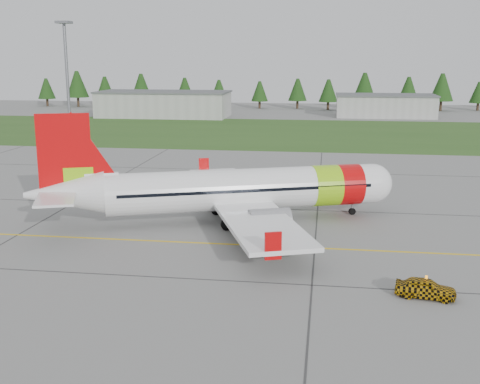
# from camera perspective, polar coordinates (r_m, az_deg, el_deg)

# --- Properties ---
(ground) EXTENTS (320.00, 320.00, 0.00)m
(ground) POSITION_cam_1_polar(r_m,az_deg,el_deg) (41.78, -7.13, -8.05)
(ground) COLOR gray
(ground) RESTS_ON ground
(aircraft) EXTENTS (32.16, 30.57, 10.15)m
(aircraft) POSITION_cam_1_polar(r_m,az_deg,el_deg) (54.54, -0.38, 0.19)
(aircraft) COLOR white
(aircraft) RESTS_ON ground
(follow_me_car) EXTENTS (1.50, 1.69, 3.71)m
(follow_me_car) POSITION_cam_1_polar(r_m,az_deg,el_deg) (39.30, 17.30, -7.03)
(follow_me_car) COLOR #D9A00C
(follow_me_car) RESTS_ON ground
(service_van) EXTENTS (2.03, 1.98, 4.65)m
(service_van) POSITION_cam_1_polar(r_m,az_deg,el_deg) (100.61, -16.51, 5.08)
(service_van) COLOR silver
(service_van) RESTS_ON ground
(grass_strip) EXTENTS (320.00, 50.00, 0.03)m
(grass_strip) POSITION_cam_1_polar(r_m,az_deg,el_deg) (121.00, 3.14, 5.68)
(grass_strip) COLOR #30561E
(grass_strip) RESTS_ON ground
(taxi_guideline) EXTENTS (120.00, 0.25, 0.02)m
(taxi_guideline) POSITION_cam_1_polar(r_m,az_deg,el_deg) (49.11, -4.68, -4.79)
(taxi_guideline) COLOR gold
(taxi_guideline) RESTS_ON ground
(hangar_west) EXTENTS (32.00, 14.00, 6.00)m
(hangar_west) POSITION_cam_1_polar(r_m,az_deg,el_deg) (153.57, -7.22, 8.21)
(hangar_west) COLOR #A8A8A3
(hangar_west) RESTS_ON ground
(hangar_east) EXTENTS (24.00, 12.00, 5.20)m
(hangar_east) POSITION_cam_1_polar(r_m,az_deg,el_deg) (156.76, 13.59, 7.90)
(hangar_east) COLOR #A8A8A3
(hangar_east) RESTS_ON ground
(floodlight_mast) EXTENTS (0.50, 0.50, 20.00)m
(floodlight_mast) POSITION_cam_1_polar(r_m,az_deg,el_deg) (104.81, -16.02, 9.62)
(floodlight_mast) COLOR slate
(floodlight_mast) RESTS_ON ground
(treeline) EXTENTS (160.00, 8.00, 10.00)m
(treeline) POSITION_cam_1_polar(r_m,az_deg,el_deg) (176.22, 4.82, 9.48)
(treeline) COLOR #1C3F14
(treeline) RESTS_ON ground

